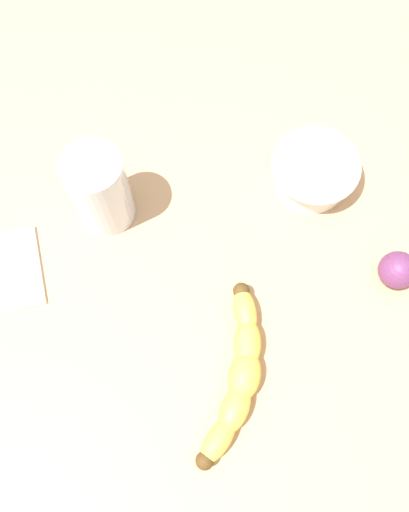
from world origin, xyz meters
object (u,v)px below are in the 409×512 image
banana (239,374)px  plum_fruit (398,270)px  smoothie_glass (101,192)px  ceramic_bowl (314,171)px

banana → plum_fruit: bearing=-44.6°
smoothie_glass → banana: bearing=-87.9°
ceramic_bowl → plum_fruit: 17.56cm
banana → ceramic_bowl: ceramic_bowl is taller
smoothie_glass → ceramic_bowl: smoothie_glass is taller
smoothie_glass → ceramic_bowl: bearing=-26.2°
smoothie_glass → ceramic_bowl: size_ratio=1.04×
banana → smoothie_glass: (-1.08, 29.01, 3.99)cm
ceramic_bowl → plum_fruit: ceramic_bowl is taller
banana → smoothie_glass: 29.30cm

